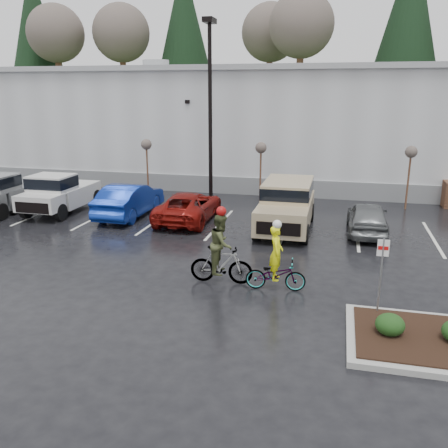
% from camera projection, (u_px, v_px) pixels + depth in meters
% --- Properties ---
extents(ground, '(120.00, 120.00, 0.00)m').
position_uv_depth(ground, '(236.00, 305.00, 13.36)').
color(ground, black).
rests_on(ground, ground).
extents(warehouse, '(60.50, 15.50, 7.20)m').
position_uv_depth(warehouse, '(304.00, 123.00, 32.92)').
color(warehouse, silver).
rests_on(warehouse, ground).
extents(wooded_ridge, '(80.00, 25.00, 6.00)m').
position_uv_depth(wooded_ridge, '(319.00, 115.00, 54.60)').
color(wooded_ridge, '#1F3817').
rests_on(wooded_ridge, ground).
extents(lamppost, '(0.50, 1.00, 9.22)m').
position_uv_depth(lamppost, '(210.00, 93.00, 23.93)').
color(lamppost, black).
rests_on(lamppost, ground).
extents(sapling_west, '(0.60, 0.60, 3.20)m').
position_uv_depth(sapling_west, '(146.00, 148.00, 26.58)').
color(sapling_west, '#4E331F').
rests_on(sapling_west, ground).
extents(sapling_mid, '(0.60, 0.60, 3.20)m').
position_uv_depth(sapling_mid, '(261.00, 151.00, 25.11)').
color(sapling_mid, '#4E331F').
rests_on(sapling_mid, ground).
extents(sapling_east, '(0.60, 0.60, 3.20)m').
position_uv_depth(sapling_east, '(411.00, 155.00, 23.41)').
color(sapling_east, '#4E331F').
rests_on(sapling_east, ground).
extents(shrub_a, '(0.70, 0.70, 0.52)m').
position_uv_depth(shrub_a, '(390.00, 325.00, 11.41)').
color(shrub_a, '#183312').
rests_on(shrub_a, curb_island).
extents(fire_lane_sign, '(0.30, 0.05, 2.20)m').
position_uv_depth(fire_lane_sign, '(381.00, 268.00, 12.30)').
color(fire_lane_sign, gray).
rests_on(fire_lane_sign, ground).
extents(pickup_silver, '(2.10, 5.20, 1.96)m').
position_uv_depth(pickup_silver, '(8.00, 191.00, 23.72)').
color(pickup_silver, '#AAAEB2').
rests_on(pickup_silver, ground).
extents(pickup_white, '(2.10, 5.20, 1.96)m').
position_uv_depth(pickup_white, '(63.00, 191.00, 23.60)').
color(pickup_white, silver).
rests_on(pickup_white, ground).
extents(car_blue, '(1.71, 4.82, 1.58)m').
position_uv_depth(car_blue, '(130.00, 200.00, 22.64)').
color(car_blue, navy).
rests_on(car_blue, ground).
extents(car_red, '(2.26, 4.84, 1.34)m').
position_uv_depth(car_red, '(189.00, 206.00, 21.85)').
color(car_red, maroon).
rests_on(car_red, ground).
extents(suv_tan, '(2.20, 5.10, 2.06)m').
position_uv_depth(suv_tan, '(286.00, 206.00, 20.33)').
color(suv_tan, tan).
rests_on(suv_tan, ground).
extents(car_grey, '(1.63, 4.00, 1.36)m').
position_uv_depth(car_grey, '(367.00, 218.00, 19.90)').
color(car_grey, slate).
rests_on(car_grey, ground).
extents(cyclist_hivis, '(1.86, 0.79, 2.20)m').
position_uv_depth(cyclist_hivis, '(276.00, 268.00, 14.24)').
color(cyclist_hivis, '#3F3F44').
rests_on(cyclist_hivis, ground).
extents(cyclist_olive, '(1.93, 0.93, 2.47)m').
position_uv_depth(cyclist_olive, '(221.00, 256.00, 14.70)').
color(cyclist_olive, '#3F3F44').
rests_on(cyclist_olive, ground).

